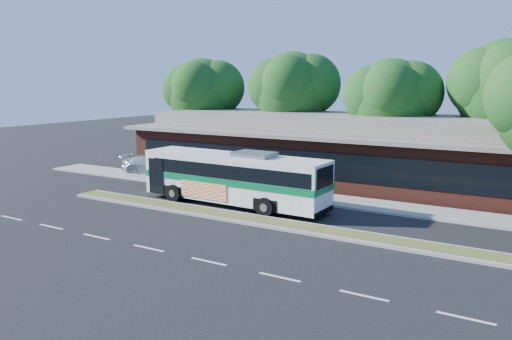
# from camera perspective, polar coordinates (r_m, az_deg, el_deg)

# --- Properties ---
(ground) EXTENTS (120.00, 120.00, 0.00)m
(ground) POSITION_cam_1_polar(r_m,az_deg,el_deg) (23.11, 1.91, -6.69)
(ground) COLOR black
(ground) RESTS_ON ground
(median_strip) EXTENTS (26.00, 1.10, 0.15)m
(median_strip) POSITION_cam_1_polar(r_m,az_deg,el_deg) (23.59, 2.61, -6.15)
(median_strip) COLOR #495524
(median_strip) RESTS_ON ground
(sidewalk) EXTENTS (44.00, 2.60, 0.12)m
(sidewalk) POSITION_cam_1_polar(r_m,az_deg,el_deg) (28.69, 8.04, -3.35)
(sidewalk) COLOR gray
(sidewalk) RESTS_ON ground
(parking_lot) EXTENTS (14.00, 12.00, 0.01)m
(parking_lot) POSITION_cam_1_polar(r_m,az_deg,el_deg) (41.56, -13.47, 0.54)
(parking_lot) COLOR black
(parking_lot) RESTS_ON ground
(plaza_building) EXTENTS (33.20, 11.20, 4.45)m
(plaza_building) POSITION_cam_1_polar(r_m,az_deg,el_deg) (34.42, 12.34, 2.24)
(plaza_building) COLOR #54241A
(plaza_building) RESTS_ON ground
(tree_bg_a) EXTENTS (6.47, 5.80, 8.63)m
(tree_bg_a) POSITION_cam_1_polar(r_m,az_deg,el_deg) (42.77, -5.61, 8.92)
(tree_bg_a) COLOR black
(tree_bg_a) RESTS_ON ground
(tree_bg_b) EXTENTS (6.69, 6.00, 9.00)m
(tree_bg_b) POSITION_cam_1_polar(r_m,az_deg,el_deg) (39.51, 4.84, 9.25)
(tree_bg_b) COLOR black
(tree_bg_b) RESTS_ON ground
(tree_bg_c) EXTENTS (6.24, 5.60, 8.26)m
(tree_bg_c) POSITION_cam_1_polar(r_m,az_deg,el_deg) (35.80, 15.79, 7.96)
(tree_bg_c) COLOR black
(tree_bg_c) RESTS_ON ground
(transit_bus) EXTENTS (10.89, 2.78, 3.04)m
(transit_bus) POSITION_cam_1_polar(r_m,az_deg,el_deg) (27.01, -2.50, -0.56)
(transit_bus) COLOR white
(transit_bus) RESTS_ON ground
(sedan) EXTENTS (5.08, 3.03, 1.38)m
(sedan) POSITION_cam_1_polar(r_m,az_deg,el_deg) (37.27, -11.59, 0.61)
(sedan) COLOR silver
(sedan) RESTS_ON ground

